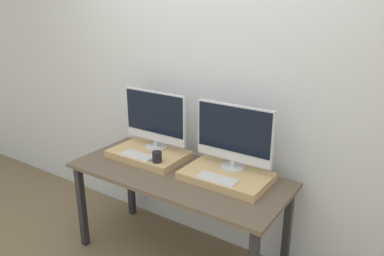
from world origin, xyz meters
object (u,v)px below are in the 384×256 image
(keyboard_left, at_px, (138,155))
(keyboard_right, at_px, (217,179))
(monitor_right, at_px, (234,135))
(monitor_left, at_px, (155,118))
(mug, at_px, (157,157))

(keyboard_left, xyz_separation_m, keyboard_right, (0.70, 0.00, 0.00))
(monitor_right, bearing_deg, monitor_left, 180.00)
(mug, relative_size, keyboard_right, 0.30)
(mug, relative_size, monitor_right, 0.14)
(monitor_left, bearing_deg, keyboard_right, -17.44)
(mug, bearing_deg, keyboard_right, 0.00)
(keyboard_left, relative_size, keyboard_right, 1.00)
(keyboard_right, bearing_deg, mug, 180.00)
(monitor_left, xyz_separation_m, monitor_right, (0.70, 0.00, 0.00))
(keyboard_left, distance_m, monitor_right, 0.77)
(keyboard_left, xyz_separation_m, mug, (0.19, 0.00, 0.03))
(keyboard_left, relative_size, monitor_right, 0.48)
(keyboard_left, distance_m, keyboard_right, 0.70)
(monitor_left, bearing_deg, keyboard_left, -90.00)
(monitor_right, height_order, keyboard_right, monitor_right)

